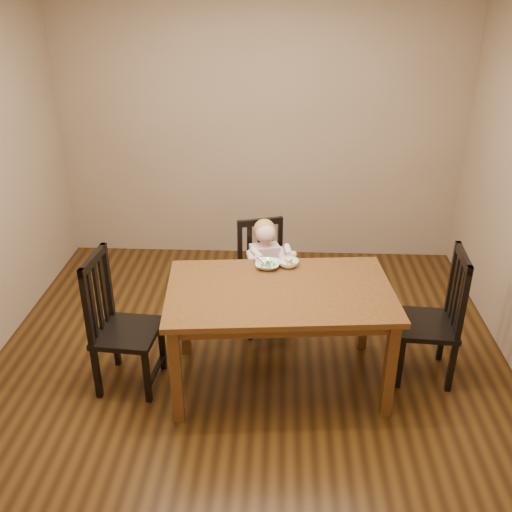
{
  "coord_description": "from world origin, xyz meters",
  "views": [
    {
      "loc": [
        0.22,
        -3.56,
        2.7
      ],
      "look_at": [
        0.04,
        0.25,
        0.81
      ],
      "focal_mm": 40.0,
      "sensor_mm": 36.0,
      "label": 1
    }
  ],
  "objects_px": {
    "dining_table": "(280,300)",
    "chair_right": "(434,318)",
    "toddler": "(265,266)",
    "bowl_veg": "(288,263)",
    "chair_child": "(264,278)",
    "bowl_peas": "(267,265)",
    "chair_left": "(120,325)"
  },
  "relations": [
    {
      "from": "dining_table",
      "to": "toddler",
      "type": "relative_size",
      "value": 3.1
    },
    {
      "from": "chair_left",
      "to": "bowl_veg",
      "type": "relative_size",
      "value": 6.63
    },
    {
      "from": "chair_child",
      "to": "bowl_peas",
      "type": "height_order",
      "value": "chair_child"
    },
    {
      "from": "dining_table",
      "to": "chair_child",
      "type": "bearing_deg",
      "value": 100.18
    },
    {
      "from": "chair_right",
      "to": "chair_child",
      "type": "bearing_deg",
      "value": 66.99
    },
    {
      "from": "chair_child",
      "to": "chair_right",
      "type": "height_order",
      "value": "chair_right"
    },
    {
      "from": "dining_table",
      "to": "chair_right",
      "type": "bearing_deg",
      "value": 6.85
    },
    {
      "from": "dining_table",
      "to": "bowl_peas",
      "type": "xyz_separation_m",
      "value": [
        -0.09,
        0.31,
        0.11
      ]
    },
    {
      "from": "dining_table",
      "to": "bowl_peas",
      "type": "relative_size",
      "value": 9.14
    },
    {
      "from": "chair_child",
      "to": "chair_right",
      "type": "distance_m",
      "value": 1.4
    },
    {
      "from": "dining_table",
      "to": "chair_left",
      "type": "height_order",
      "value": "chair_left"
    },
    {
      "from": "chair_left",
      "to": "chair_right",
      "type": "relative_size",
      "value": 1.02
    },
    {
      "from": "dining_table",
      "to": "chair_left",
      "type": "xyz_separation_m",
      "value": [
        -1.12,
        -0.07,
        -0.19
      ]
    },
    {
      "from": "chair_left",
      "to": "bowl_veg",
      "type": "bearing_deg",
      "value": 114.2
    },
    {
      "from": "chair_right",
      "to": "bowl_veg",
      "type": "bearing_deg",
      "value": 82.46
    },
    {
      "from": "dining_table",
      "to": "bowl_veg",
      "type": "relative_size",
      "value": 10.48
    },
    {
      "from": "chair_child",
      "to": "chair_left",
      "type": "distance_m",
      "value": 1.29
    },
    {
      "from": "chair_right",
      "to": "bowl_peas",
      "type": "height_order",
      "value": "chair_right"
    },
    {
      "from": "chair_child",
      "to": "chair_left",
      "type": "xyz_separation_m",
      "value": [
        -0.98,
        -0.84,
        0.05
      ]
    },
    {
      "from": "dining_table",
      "to": "bowl_veg",
      "type": "bearing_deg",
      "value": 80.84
    },
    {
      "from": "chair_child",
      "to": "bowl_veg",
      "type": "height_order",
      "value": "chair_child"
    },
    {
      "from": "chair_left",
      "to": "toddler",
      "type": "xyz_separation_m",
      "value": [
        1.0,
        0.79,
        0.09
      ]
    },
    {
      "from": "dining_table",
      "to": "toddler",
      "type": "distance_m",
      "value": 0.74
    },
    {
      "from": "dining_table",
      "to": "chair_child",
      "type": "relative_size",
      "value": 1.76
    },
    {
      "from": "chair_child",
      "to": "chair_right",
      "type": "xyz_separation_m",
      "value": [
        1.25,
        -0.63,
        0.04
      ]
    },
    {
      "from": "chair_left",
      "to": "bowl_peas",
      "type": "height_order",
      "value": "chair_left"
    },
    {
      "from": "toddler",
      "to": "bowl_veg",
      "type": "height_order",
      "value": "toddler"
    },
    {
      "from": "dining_table",
      "to": "toddler",
      "type": "height_order",
      "value": "toddler"
    },
    {
      "from": "chair_right",
      "to": "chair_left",
      "type": "bearing_deg",
      "value": 99.06
    },
    {
      "from": "dining_table",
      "to": "chair_right",
      "type": "distance_m",
      "value": 1.14
    },
    {
      "from": "toddler",
      "to": "bowl_veg",
      "type": "xyz_separation_m",
      "value": [
        0.18,
        -0.38,
        0.22
      ]
    },
    {
      "from": "toddler",
      "to": "bowl_veg",
      "type": "bearing_deg",
      "value": 98.51
    }
  ]
}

